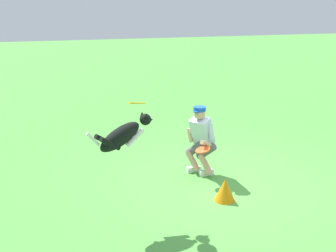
# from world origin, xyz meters

# --- Properties ---
(ground_plane) EXTENTS (60.00, 60.00, 0.00)m
(ground_plane) POSITION_xyz_m (0.00, 0.00, 0.00)
(ground_plane) COLOR #4E9E3F
(person) EXTENTS (0.55, 0.71, 1.29)m
(person) POSITION_xyz_m (0.21, -0.57, 0.70)
(person) COLOR silver
(person) RESTS_ON ground_plane
(dog) EXTENTS (1.04, 0.49, 0.53)m
(dog) POSITION_xyz_m (1.86, 0.57, 1.28)
(dog) COLOR black
(frisbee_flying) EXTENTS (0.33, 0.32, 0.10)m
(frisbee_flying) POSITION_xyz_m (1.63, 0.49, 1.70)
(frisbee_flying) COLOR yellow
(frisbee_held) EXTENTS (0.35, 0.36, 0.11)m
(frisbee_held) POSITION_xyz_m (0.32, -0.20, 0.61)
(frisbee_held) COLOR #DE5126
(frisbee_held) RESTS_ON person
(training_cone) EXTENTS (0.33, 0.33, 0.37)m
(training_cone) POSITION_xyz_m (0.24, 0.55, 0.19)
(training_cone) COLOR orange
(training_cone) RESTS_ON ground_plane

